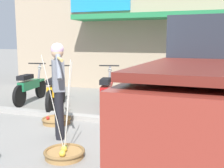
{
  "coord_description": "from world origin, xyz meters",
  "views": [
    {
      "loc": [
        2.04,
        -4.77,
        1.73
      ],
      "look_at": [
        0.18,
        0.6,
        0.85
      ],
      "focal_mm": 44.81,
      "sensor_mm": 36.0,
      "label": 1
    }
  ],
  "objects": [
    {
      "name": "fruit_basket_right_side",
      "position": [
        -0.94,
        0.26,
        0.08
      ],
      "size": [
        0.62,
        0.62,
        1.45
      ],
      "color": "#9E7542",
      "rests_on": "ground"
    },
    {
      "name": "sidewalk_curb",
      "position": [
        0.0,
        0.7,
        0.05
      ],
      "size": [
        20.0,
        0.24,
        0.1
      ],
      "primitive_type": "cube",
      "color": "gray",
      "rests_on": "ground"
    },
    {
      "name": "motorcycle_third_in_row",
      "position": [
        -0.39,
        1.84,
        0.45
      ],
      "size": [
        0.59,
        1.8,
        1.09
      ],
      "color": "black",
      "rests_on": "ground"
    },
    {
      "name": "fruit_basket_left_side",
      "position": [
        0.07,
        -1.26,
        0.07
      ],
      "size": [
        0.62,
        0.62,
        1.45
      ],
      "color": "#9E7542",
      "rests_on": "ground"
    },
    {
      "name": "motorcycle_nearest_shop",
      "position": [
        -2.7,
        1.83,
        0.45
      ],
      "size": [
        0.54,
        1.82,
        1.09
      ],
      "color": "black",
      "rests_on": "ground"
    },
    {
      "name": "ground_plane",
      "position": [
        0.0,
        0.0,
        0.0
      ],
      "size": [
        90.0,
        90.0,
        0.0
      ],
      "primitive_type": "plane",
      "color": "gray"
    },
    {
      "name": "motorcycle_second_in_row",
      "position": [
        -1.63,
        1.43,
        0.45
      ],
      "size": [
        0.68,
        1.77,
        1.09
      ],
      "color": "black",
      "rests_on": "ground"
    },
    {
      "name": "storefront_building",
      "position": [
        1.29,
        7.08,
        2.1
      ],
      "size": [
        13.0,
        6.0,
        4.2
      ],
      "color": "tan",
      "rests_on": "ground"
    },
    {
      "name": "fruit_vendor",
      "position": [
        -0.44,
        -0.5,
        0.98
      ],
      "size": [
        1.05,
        1.54,
        1.7
      ],
      "color": "black",
      "rests_on": "ground"
    }
  ]
}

